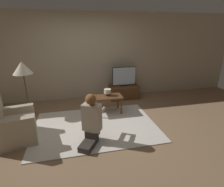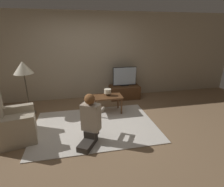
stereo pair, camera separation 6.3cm
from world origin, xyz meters
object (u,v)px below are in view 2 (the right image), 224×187
Objects in this scene: person_kneeling at (91,119)px; table_lamp at (108,92)px; coffee_table at (105,98)px; armchair at (13,125)px; floor_lamp at (23,70)px; tv at (125,76)px.

person_kneeling is 5.44× the size of table_lamp.
coffee_table is 0.88× the size of person_kneeling.
armchair is 5.29× the size of table_lamp.
armchair is at bearing 15.58° from person_kneeling.
table_lamp is at bearing -8.69° from floor_lamp.
coffee_table is 4.80× the size of table_lamp.
person_kneeling reaches higher than coffee_table.
armchair is at bearing -147.10° from tv.
table_lamp is at bearing -78.30° from armchair.
coffee_table is at bearing -10.40° from floor_lamp.
person_kneeling is at bearing -111.72° from coffee_table.
floor_lamp is 2.24m from person_kneeling.
tv is 0.76× the size of person_kneeling.
floor_lamp reaches higher than tv.
tv is at bearing 50.21° from coffee_table.
armchair is at bearing -156.53° from table_lamp.
tv is at bearing -68.86° from armchair.
table_lamp is (-0.71, -0.89, -0.15)m from tv.
tv is 0.86× the size of coffee_table.
table_lamp is at bearing -83.39° from person_kneeling.
person_kneeling is 1.39m from table_lamp.
person_kneeling reaches higher than armchair.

